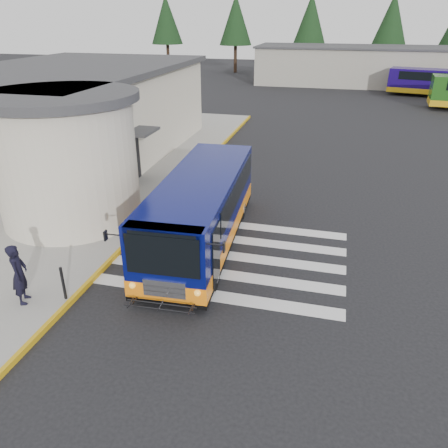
% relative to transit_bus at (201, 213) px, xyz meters
% --- Properties ---
extents(ground, '(140.00, 140.00, 0.00)m').
position_rel_transit_bus_xyz_m(ground, '(1.52, 0.20, -1.20)').
color(ground, black).
rests_on(ground, ground).
extents(sidewalk, '(10.00, 34.00, 0.15)m').
position_rel_transit_bus_xyz_m(sidewalk, '(-7.48, 4.20, -1.13)').
color(sidewalk, gray).
rests_on(sidewalk, ground).
extents(curb_strip, '(0.12, 34.00, 0.16)m').
position_rel_transit_bus_xyz_m(curb_strip, '(-2.53, 4.20, -1.12)').
color(curb_strip, '#C79612').
rests_on(curb_strip, ground).
extents(station_building, '(12.70, 18.70, 4.80)m').
position_rel_transit_bus_xyz_m(station_building, '(-9.32, 7.10, 1.37)').
color(station_building, '#BAAF9D').
rests_on(station_building, ground).
extents(crosswalk, '(8.00, 5.35, 0.01)m').
position_rel_transit_bus_xyz_m(crosswalk, '(1.02, -0.60, -1.19)').
color(crosswalk, silver).
rests_on(crosswalk, ground).
extents(depot_building, '(26.40, 8.40, 4.20)m').
position_rel_transit_bus_xyz_m(depot_building, '(7.52, 42.20, 0.91)').
color(depot_building, gray).
rests_on(depot_building, ground).
extents(tree_line, '(58.40, 4.40, 10.00)m').
position_rel_transit_bus_xyz_m(tree_line, '(7.80, 50.20, 5.57)').
color(tree_line, black).
rests_on(tree_line, ground).
extents(transit_bus, '(3.24, 9.01, 2.51)m').
position_rel_transit_bus_xyz_m(transit_bus, '(0.00, 0.00, 0.00)').
color(transit_bus, '#070C54').
rests_on(transit_bus, ground).
extents(pedestrian_a, '(0.64, 0.76, 1.77)m').
position_rel_transit_bus_xyz_m(pedestrian_a, '(-3.72, -4.76, -0.17)').
color(pedestrian_a, black).
rests_on(pedestrian_a, sidewalk).
extents(pedestrian_b, '(1.05, 1.10, 1.79)m').
position_rel_transit_bus_xyz_m(pedestrian_b, '(-5.66, -0.68, -0.16)').
color(pedestrian_b, black).
rests_on(pedestrian_b, sidewalk).
extents(bollard, '(0.08, 0.08, 1.02)m').
position_rel_transit_bus_xyz_m(bollard, '(-2.68, -4.37, -0.54)').
color(bollard, black).
rests_on(bollard, sidewalk).
extents(far_bus_a, '(8.96, 4.28, 2.23)m').
position_rel_transit_bus_xyz_m(far_bus_a, '(13.20, 35.39, 0.25)').
color(far_bus_a, '#160650').
rests_on(far_bus_a, ground).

